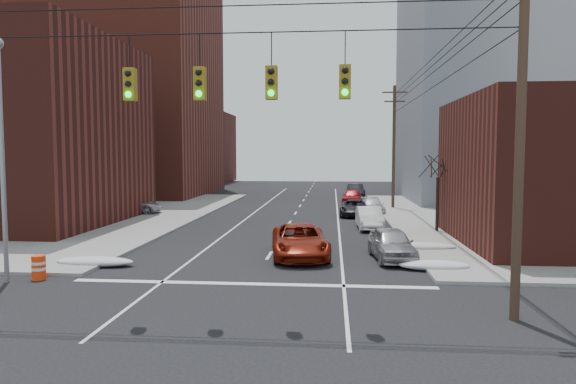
% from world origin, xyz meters
% --- Properties ---
extents(ground, '(160.00, 160.00, 0.00)m').
position_xyz_m(ground, '(0.00, 0.00, 0.00)').
color(ground, black).
rests_on(ground, ground).
extents(building_brick_tall, '(24.00, 20.00, 30.00)m').
position_xyz_m(building_brick_tall, '(-24.00, 48.00, 15.00)').
color(building_brick_tall, maroon).
rests_on(building_brick_tall, ground).
extents(building_brick_far, '(22.00, 18.00, 12.00)m').
position_xyz_m(building_brick_far, '(-26.00, 74.00, 6.00)').
color(building_brick_far, '#531F18').
rests_on(building_brick_far, ground).
extents(building_office, '(22.00, 20.00, 25.00)m').
position_xyz_m(building_office, '(22.00, 44.00, 12.50)').
color(building_office, gray).
rests_on(building_office, ground).
extents(building_glass, '(20.00, 18.00, 22.00)m').
position_xyz_m(building_glass, '(24.00, 70.00, 11.00)').
color(building_glass, gray).
rests_on(building_glass, ground).
extents(utility_pole_right, '(2.20, 0.28, 11.00)m').
position_xyz_m(utility_pole_right, '(8.50, 3.00, 5.78)').
color(utility_pole_right, '#473323').
rests_on(utility_pole_right, ground).
extents(utility_pole_far, '(2.20, 0.28, 11.00)m').
position_xyz_m(utility_pole_far, '(8.50, 34.00, 5.78)').
color(utility_pole_far, '#473323').
rests_on(utility_pole_far, ground).
extents(traffic_signals, '(17.00, 0.42, 2.02)m').
position_xyz_m(traffic_signals, '(0.10, 2.97, 7.17)').
color(traffic_signals, black).
rests_on(traffic_signals, ground).
extents(street_light, '(0.44, 0.44, 9.32)m').
position_xyz_m(street_light, '(-9.50, 6.00, 5.54)').
color(street_light, gray).
rests_on(street_light, ground).
extents(bare_tree, '(2.09, 2.20, 4.93)m').
position_xyz_m(bare_tree, '(9.59, 20.00, 2.32)').
color(bare_tree, black).
rests_on(bare_tree, ground).
extents(snow_nw, '(3.50, 1.08, 0.42)m').
position_xyz_m(snow_nw, '(-7.40, 9.00, 0.21)').
color(snow_nw, silver).
rests_on(snow_nw, ground).
extents(snow_ne, '(3.00, 1.08, 0.42)m').
position_xyz_m(snow_ne, '(7.40, 9.50, 0.21)').
color(snow_ne, silver).
rests_on(snow_ne, ground).
extents(snow_east_far, '(4.00, 1.08, 0.42)m').
position_xyz_m(snow_east_far, '(7.40, 14.00, 0.21)').
color(snow_east_far, silver).
rests_on(snow_east_far, ground).
extents(red_pickup, '(3.28, 5.88, 1.56)m').
position_xyz_m(red_pickup, '(1.50, 11.82, 0.78)').
color(red_pickup, maroon).
rests_on(red_pickup, ground).
extents(parked_car_a, '(2.22, 4.56, 1.50)m').
position_xyz_m(parked_car_a, '(5.84, 11.57, 0.75)').
color(parked_car_a, '#9F9FA4').
rests_on(parked_car_a, ground).
extents(parked_car_b, '(1.69, 4.44, 1.45)m').
position_xyz_m(parked_car_b, '(5.50, 21.43, 0.72)').
color(parked_car_b, silver).
rests_on(parked_car_b, ground).
extents(parked_car_c, '(2.44, 4.81, 1.30)m').
position_xyz_m(parked_car_c, '(4.80, 28.49, 0.65)').
color(parked_car_c, black).
rests_on(parked_car_c, ground).
extents(parked_car_d, '(1.90, 4.39, 1.26)m').
position_xyz_m(parked_car_d, '(6.40, 30.31, 0.63)').
color(parked_car_d, silver).
rests_on(parked_car_d, ground).
extents(parked_car_e, '(2.28, 4.54, 1.49)m').
position_xyz_m(parked_car_e, '(5.00, 38.10, 0.74)').
color(parked_car_e, maroon).
rests_on(parked_car_e, ground).
extents(parked_car_f, '(2.03, 4.63, 1.48)m').
position_xyz_m(parked_car_f, '(5.77, 47.51, 0.74)').
color(parked_car_f, black).
rests_on(parked_car_f, ground).
extents(lot_car_a, '(3.93, 2.69, 1.23)m').
position_xyz_m(lot_car_a, '(-14.41, 18.92, 0.76)').
color(lot_car_a, silver).
rests_on(lot_car_a, sidewalk_nw).
extents(lot_car_b, '(4.87, 2.86, 1.27)m').
position_xyz_m(lot_car_b, '(-13.03, 27.54, 0.79)').
color(lot_car_b, silver).
rests_on(lot_car_b, sidewalk_nw).
extents(lot_car_c, '(5.11, 3.45, 1.37)m').
position_xyz_m(lot_car_c, '(-19.64, 25.09, 0.84)').
color(lot_car_c, black).
rests_on(lot_car_c, sidewalk_nw).
extents(lot_car_d, '(4.63, 2.24, 1.52)m').
position_xyz_m(lot_car_d, '(-16.22, 26.43, 0.91)').
color(lot_car_d, '#AEAFB3').
rests_on(lot_car_d, sidewalk_nw).
extents(construction_barrel, '(0.60, 0.60, 0.96)m').
position_xyz_m(construction_barrel, '(-8.50, 6.50, 0.49)').
color(construction_barrel, '#FF3A0D').
rests_on(construction_barrel, ground).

